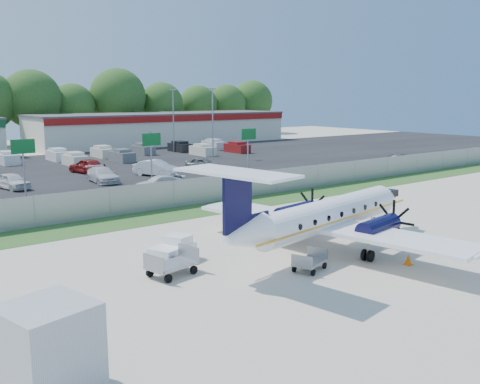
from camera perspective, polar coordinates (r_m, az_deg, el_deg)
ground at (r=28.84m, az=7.30°, el=-6.19°), size 170.00×170.00×0.00m
grass_verge at (r=38.02m, az=-5.50°, el=-2.13°), size 170.00×4.00×0.02m
access_road at (r=44.01m, az=-10.34°, el=-0.55°), size 170.00×8.00×0.02m
parking_lot at (r=63.23m, az=-19.08°, el=2.30°), size 170.00×32.00×0.02m
perimeter_fence at (r=39.51m, az=-7.07°, el=-0.22°), size 120.00×0.06×1.99m
building_east at (r=93.59m, az=-8.26°, el=6.76°), size 44.40×12.40×5.24m
sign_left at (r=44.26m, az=-22.11°, el=3.64°), size 1.80×0.26×5.00m
sign_mid at (r=48.32m, az=-9.43°, el=4.74°), size 1.80×0.26×5.00m
sign_right at (r=54.33m, az=0.90°, el=5.47°), size 1.80×0.26×5.00m
light_pole_ne at (r=69.92m, az=-2.94°, el=7.85°), size 0.90×0.35×9.09m
light_pole_se at (r=78.37m, az=-7.13°, el=8.04°), size 0.90×0.35×9.09m
aircraft at (r=28.44m, az=9.12°, el=-2.47°), size 16.29×15.98×4.98m
pushback_tug at (r=26.92m, az=-7.10°, el=-6.07°), size 2.63×2.31×1.23m
baggage_cart_near at (r=25.53m, az=7.44°, el=-7.36°), size 2.02×1.59×0.93m
baggage_cart_far at (r=24.79m, az=-7.28°, el=-7.62°), size 2.47×1.78×1.18m
service_container at (r=15.90m, az=-19.71°, el=-16.00°), size 2.88×2.88×2.66m
cone_nose at (r=32.44m, az=18.98°, el=-4.41°), size 0.33×0.33×0.47m
cone_port_wing at (r=27.42m, az=17.51°, el=-6.90°), size 0.38×0.38×0.54m
cone_starboard_wing at (r=42.13m, az=-4.16°, el=-0.50°), size 0.43×0.43×0.61m
road_car_mid at (r=47.03m, az=-8.63°, el=0.18°), size 4.60×2.32×1.28m
road_car_east at (r=65.00m, az=16.95°, el=2.61°), size 4.68×2.46×1.47m
parked_car_b at (r=51.18m, az=-23.08°, el=0.28°), size 2.57×4.47×1.43m
parked_car_c at (r=52.41m, az=-14.42°, el=1.00°), size 2.43×5.12×1.44m
parked_car_d at (r=55.47m, az=-8.90°, el=1.69°), size 3.49×5.24×1.63m
parked_car_e at (r=59.61m, az=-3.94°, el=2.38°), size 3.17×4.41×1.39m
parked_car_g at (r=59.01m, az=-15.97°, el=1.93°), size 2.87×5.00×1.60m
far_parking_rows at (r=67.97m, az=-20.42°, el=2.72°), size 56.00×10.00×1.60m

